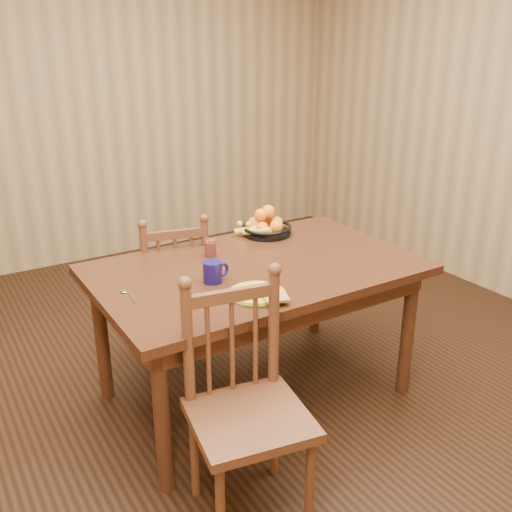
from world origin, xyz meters
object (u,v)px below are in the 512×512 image
fruit_bowl (266,226)px  chair_near (246,408)px  dining_table (256,281)px  chair_far (174,290)px  coffee_mug (213,272)px  breakfast_plate (258,293)px

fruit_bowl → chair_near: bearing=-126.0°
fruit_bowl → dining_table: bearing=-128.3°
chair_far → chair_near: bearing=92.5°
coffee_mug → chair_near: bearing=-106.9°
dining_table → coffee_mug: coffee_mug is taller
chair_far → chair_near: chair_near is taller
dining_table → chair_far: (-0.20, 0.59, -0.23)m
dining_table → breakfast_plate: size_ratio=5.31×
dining_table → coffee_mug: 0.32m
chair_far → breakfast_plate: bearing=105.2°
dining_table → fruit_bowl: bearing=51.7°
dining_table → breakfast_plate: bearing=-120.6°
chair_far → dining_table: bearing=123.1°
dining_table → coffee_mug: size_ratio=11.96×
breakfast_plate → fruit_bowl: fruit_bowl is taller
chair_near → coffee_mug: chair_near is taller
dining_table → chair_far: size_ratio=1.78×
breakfast_plate → fruit_bowl: (0.49, 0.69, 0.04)m
chair_far → coffee_mug: chair_far is taller
coffee_mug → fruit_bowl: 0.73m
chair_near → fruit_bowl: (0.76, 1.04, 0.33)m
chair_far → chair_near: 1.27m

